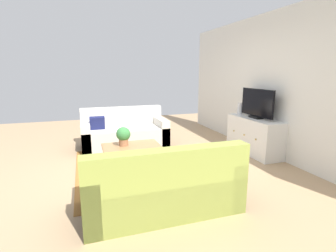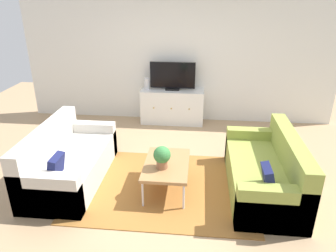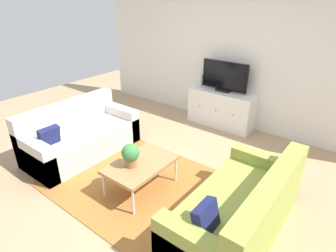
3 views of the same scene
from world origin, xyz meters
TOP-DOWN VIEW (x-y plane):
  - ground_plane at (0.00, 0.00)m, footprint 10.00×10.00m
  - wall_back at (0.00, 2.55)m, footprint 6.40×0.12m
  - area_rug at (0.00, -0.15)m, footprint 2.50×1.90m
  - couch_left_side at (-1.44, -0.10)m, footprint 0.87×1.79m
  - couch_right_side at (1.44, -0.10)m, footprint 0.87×1.79m
  - coffee_table at (0.05, -0.20)m, footprint 0.60×0.92m
  - potted_plant at (-0.00, -0.33)m, footprint 0.23×0.23m
  - tv_console at (-0.10, 2.27)m, footprint 1.29×0.47m
  - flat_screen_tv at (-0.10, 2.29)m, footprint 0.91×0.16m
  - glass_vase at (-0.62, 2.27)m, footprint 0.11×0.11m

SIDE VIEW (x-z plane):
  - ground_plane at x=0.00m, z-range 0.00..0.00m
  - area_rug at x=0.00m, z-range 0.00..0.01m
  - couch_left_side at x=-1.44m, z-range -0.13..0.69m
  - couch_right_side at x=1.44m, z-range -0.13..0.69m
  - tv_console at x=-0.10m, z-range 0.00..0.71m
  - coffee_table at x=0.05m, z-range 0.18..0.59m
  - potted_plant at x=0.00m, z-range 0.43..0.74m
  - glass_vase at x=-0.62m, z-range 0.71..0.95m
  - flat_screen_tv at x=-0.10m, z-range 0.71..1.28m
  - wall_back at x=0.00m, z-range 0.00..2.70m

